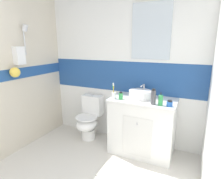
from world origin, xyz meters
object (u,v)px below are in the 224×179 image
(soap_dispenser, at_px, (161,100))
(mouthwash_bottle, at_px, (153,97))
(sink_basin, at_px, (140,94))
(hair_gel_jar, at_px, (170,104))
(toothbrush_cup, at_px, (114,95))
(toilet, at_px, (89,119))
(lotion_bottle_short, at_px, (121,96))

(soap_dispenser, bearing_deg, mouthwash_bottle, 176.85)
(sink_basin, distance_m, hair_gel_jar, 0.49)
(sink_basin, distance_m, toothbrush_cup, 0.39)
(sink_basin, relative_size, toilet, 0.49)
(soap_dispenser, xyz_separation_m, hair_gel_jar, (0.11, 0.00, -0.03))
(lotion_bottle_short, distance_m, hair_gel_jar, 0.68)
(toothbrush_cup, xyz_separation_m, lotion_bottle_short, (0.11, 0.01, -0.01))
(sink_basin, distance_m, toilet, 1.06)
(hair_gel_jar, bearing_deg, mouthwash_bottle, 179.87)
(toilet, xyz_separation_m, toothbrush_cup, (0.56, -0.19, 0.55))
(mouthwash_bottle, bearing_deg, toothbrush_cup, 178.25)
(toilet, bearing_deg, lotion_bottle_short, -15.20)
(sink_basin, bearing_deg, lotion_bottle_short, -143.25)
(toilet, height_order, hair_gel_jar, hair_gel_jar)
(toothbrush_cup, xyz_separation_m, mouthwash_bottle, (0.58, -0.02, 0.04))
(sink_basin, bearing_deg, toothbrush_cup, -151.23)
(lotion_bottle_short, bearing_deg, toilet, 164.80)
(toilet, distance_m, lotion_bottle_short, 0.88)
(toilet, relative_size, hair_gel_jar, 9.24)
(sink_basin, xyz_separation_m, lotion_bottle_short, (-0.23, -0.17, -0.01))
(toothbrush_cup, relative_size, mouthwash_bottle, 1.10)
(sink_basin, relative_size, lotion_bottle_short, 3.42)
(toilet, height_order, toothbrush_cup, toothbrush_cup)
(mouthwash_bottle, bearing_deg, soap_dispenser, -3.15)
(mouthwash_bottle, bearing_deg, hair_gel_jar, -0.13)
(toothbrush_cup, height_order, soap_dispenser, toothbrush_cup)
(sink_basin, bearing_deg, hair_gel_jar, -24.58)
(soap_dispenser, distance_m, mouthwash_bottle, 0.10)
(toilet, relative_size, toothbrush_cup, 3.32)
(toilet, distance_m, mouthwash_bottle, 1.30)
(lotion_bottle_short, bearing_deg, soap_dispenser, -3.54)
(hair_gel_jar, bearing_deg, soap_dispenser, -177.59)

